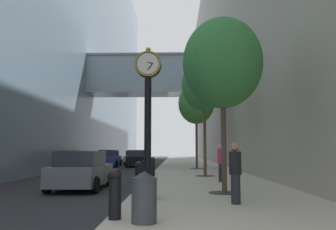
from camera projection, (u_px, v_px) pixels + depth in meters
ground_plane at (159, 168)px, 30.56m from camera, size 110.00×110.00×0.00m
sidewalk_right at (191, 166)px, 33.48m from camera, size 6.06×80.00×0.14m
building_block_left at (52, 18)px, 35.39m from camera, size 22.41×80.00×31.02m
building_block_right at (263, 28)px, 34.77m from camera, size 9.00×80.00×28.36m
street_clock at (148, 114)px, 10.62m from camera, size 0.84×0.55×4.78m
bollard_nearest at (115, 192)px, 7.31m from camera, size 0.29×0.29×1.08m
bollard_third at (139, 176)px, 12.06m from camera, size 0.29×0.29×1.08m
bollard_fourth at (145, 171)px, 14.44m from camera, size 0.29×0.29×1.08m
bollard_fifth at (149, 168)px, 16.82m from camera, size 0.29×0.29×1.08m
bollard_sixth at (153, 166)px, 19.19m from camera, size 0.29×0.29×1.08m
street_tree_near at (222, 63)px, 12.14m from camera, size 2.85×2.85×6.25m
street_tree_mid_near at (204, 85)px, 19.85m from camera, size 2.66×2.66×6.83m
street_tree_mid_far at (196, 104)px, 27.49m from camera, size 2.92×2.92×6.95m
trash_bin at (144, 196)px, 6.92m from camera, size 0.53×0.53×1.05m
pedestrian_walking at (235, 171)px, 9.39m from camera, size 0.48×0.48×1.69m
pedestrian_by_clock at (221, 161)px, 15.83m from camera, size 0.40×0.40×1.79m
car_grey_near at (82, 171)px, 14.04m from camera, size 2.04×4.11×1.58m
car_white_mid at (133, 157)px, 38.90m from camera, size 2.06×4.44×1.57m
car_black_far at (138, 159)px, 32.81m from camera, size 2.10×4.05×1.62m
car_blue_trailing at (109, 158)px, 33.04m from camera, size 2.15×4.71×1.64m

